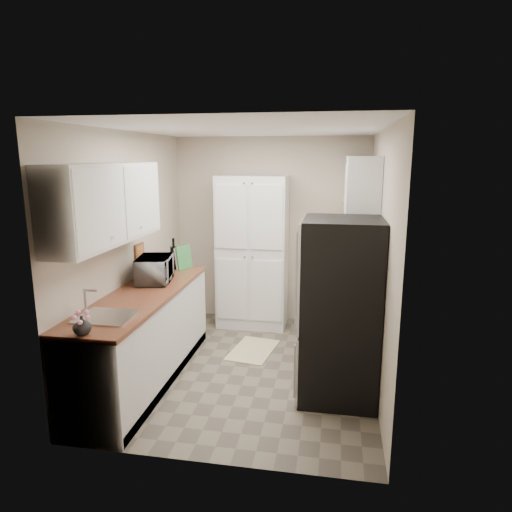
# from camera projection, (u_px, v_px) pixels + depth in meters

# --- Properties ---
(ground) EXTENTS (3.20, 3.20, 0.00)m
(ground) POSITION_uv_depth(u_px,v_px,m) (249.00, 368.00, 4.94)
(ground) COLOR #665B4C
(ground) RESTS_ON ground
(room_shell) EXTENTS (2.64, 3.24, 2.52)m
(room_shell) POSITION_uv_depth(u_px,v_px,m) (247.00, 219.00, 4.59)
(room_shell) COLOR beige
(room_shell) RESTS_ON ground
(pantry_cabinet) EXTENTS (0.90, 0.55, 2.00)m
(pantry_cabinet) POSITION_uv_depth(u_px,v_px,m) (253.00, 252.00, 6.02)
(pantry_cabinet) COLOR silver
(pantry_cabinet) RESTS_ON ground
(base_cabinet_left) EXTENTS (0.60, 2.30, 0.88)m
(base_cabinet_left) POSITION_uv_depth(u_px,v_px,m) (145.00, 338.00, 4.60)
(base_cabinet_left) COLOR silver
(base_cabinet_left) RESTS_ON ground
(countertop_left) EXTENTS (0.63, 2.33, 0.04)m
(countertop_left) POSITION_uv_depth(u_px,v_px,m) (142.00, 295.00, 4.50)
(countertop_left) COLOR brown
(countertop_left) RESTS_ON base_cabinet_left
(base_cabinet_right) EXTENTS (0.60, 0.80, 0.88)m
(base_cabinet_right) POSITION_uv_depth(u_px,v_px,m) (342.00, 300.00, 5.82)
(base_cabinet_right) COLOR silver
(base_cabinet_right) RESTS_ON ground
(countertop_right) EXTENTS (0.63, 0.83, 0.04)m
(countertop_right) POSITION_uv_depth(u_px,v_px,m) (344.00, 265.00, 5.72)
(countertop_right) COLOR brown
(countertop_right) RESTS_ON base_cabinet_right
(electric_range) EXTENTS (0.71, 0.78, 1.13)m
(electric_range) POSITION_uv_depth(u_px,v_px,m) (342.00, 319.00, 5.05)
(electric_range) COLOR #B7B7BC
(electric_range) RESTS_ON ground
(refrigerator) EXTENTS (0.70, 0.72, 1.70)m
(refrigerator) POSITION_uv_depth(u_px,v_px,m) (340.00, 310.00, 4.20)
(refrigerator) COLOR #B7B7BC
(refrigerator) RESTS_ON ground
(microwave) EXTENTS (0.43, 0.55, 0.27)m
(microwave) POSITION_uv_depth(u_px,v_px,m) (155.00, 269.00, 4.87)
(microwave) COLOR silver
(microwave) RESTS_ON countertop_left
(wine_bottle) EXTENTS (0.09, 0.09, 0.34)m
(wine_bottle) POSITION_uv_depth(u_px,v_px,m) (174.00, 255.00, 5.43)
(wine_bottle) COLOR black
(wine_bottle) RESTS_ON countertop_left
(flower_vase) EXTENTS (0.14, 0.14, 0.14)m
(flower_vase) POSITION_uv_depth(u_px,v_px,m) (82.00, 325.00, 3.43)
(flower_vase) COLOR white
(flower_vase) RESTS_ON countertop_left
(cutting_board) EXTENTS (0.11, 0.21, 0.28)m
(cutting_board) POSITION_uv_depth(u_px,v_px,m) (184.00, 257.00, 5.43)
(cutting_board) COLOR #337E3E
(cutting_board) RESTS_ON countertop_left
(toaster_oven) EXTENTS (0.37, 0.42, 0.20)m
(toaster_oven) POSITION_uv_depth(u_px,v_px,m) (344.00, 256.00, 5.72)
(toaster_oven) COLOR #ABABB0
(toaster_oven) RESTS_ON countertop_right
(fruit_basket) EXTENTS (0.32, 0.32, 0.12)m
(fruit_basket) POSITION_uv_depth(u_px,v_px,m) (347.00, 243.00, 5.69)
(fruit_basket) COLOR #E2500F
(fruit_basket) RESTS_ON toaster_oven
(kitchen_mat) EXTENTS (0.56, 0.79, 0.01)m
(kitchen_mat) POSITION_uv_depth(u_px,v_px,m) (253.00, 350.00, 5.37)
(kitchen_mat) COLOR beige
(kitchen_mat) RESTS_ON ground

